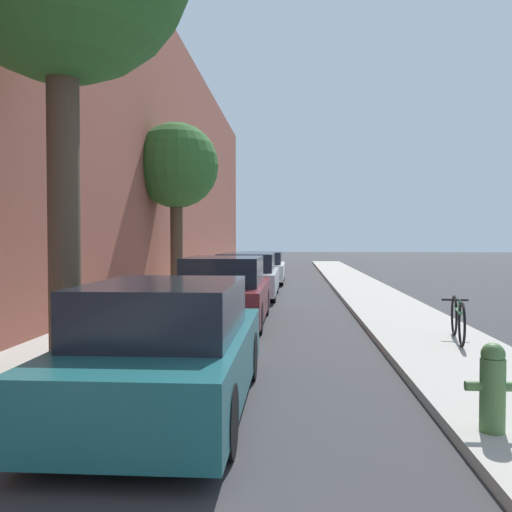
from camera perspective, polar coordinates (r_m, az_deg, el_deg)
The scene contains 11 objects.
ground_plane at distance 15.69m, azimuth 2.13°, elevation -4.84°, with size 120.00×120.00×0.00m, color #333335.
sidewalk_left at distance 16.04m, azimuth -8.31°, elevation -4.50°, with size 2.00×52.00×0.12m.
sidewalk_right at distance 15.86m, azimuth 12.70°, elevation -4.59°, with size 2.00×52.00×0.12m.
building_facade_left at distance 16.55m, azimuth -13.07°, elevation 12.12°, with size 0.70×52.00×9.58m.
parked_car_teal at distance 5.94m, azimuth -9.11°, elevation -9.59°, with size 1.68×4.06×1.37m.
parked_car_maroon at distance 11.76m, azimuth -3.26°, elevation -3.79°, with size 1.76×4.23×1.43m.
parked_car_silver at distance 16.94m, azimuth -0.91°, elevation -2.12°, with size 1.84×4.36×1.36m.
parked_car_white at distance 22.42m, azimuth 0.50°, elevation -1.25°, with size 1.90×4.05×1.28m.
street_tree_far at distance 17.42m, azimuth -8.29°, elevation 9.10°, with size 2.64×2.64×5.29m.
fire_hydrant at distance 5.36m, azimuth 23.35°, elevation -12.29°, with size 0.47×0.22×0.79m.
bicycle at distance 9.74m, azimuth 20.22°, elevation -6.16°, with size 0.46×1.72×0.71m.
Camera 1 is at (0.48, 0.42, 1.81)m, focal length 38.53 mm.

